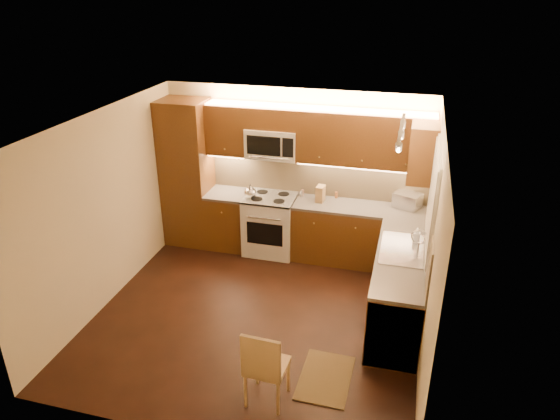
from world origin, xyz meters
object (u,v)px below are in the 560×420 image
(kettle, at_px, (250,191))
(knife_block, at_px, (320,194))
(sink, at_px, (403,244))
(soap_bottle, at_px, (417,235))
(toaster_oven, at_px, (408,200))
(stove, at_px, (271,224))
(microwave, at_px, (273,143))
(dining_chair, at_px, (267,364))

(kettle, relative_size, knife_block, 0.91)
(knife_block, bearing_deg, kettle, -164.23)
(sink, height_order, soap_bottle, soap_bottle)
(toaster_oven, bearing_deg, stove, -151.07)
(stove, bearing_deg, microwave, 90.00)
(knife_block, distance_m, dining_chair, 3.15)
(soap_bottle, bearing_deg, dining_chair, -115.49)
(stove, height_order, knife_block, knife_block)
(sink, height_order, knife_block, knife_block)
(microwave, distance_m, toaster_oven, 2.12)
(stove, distance_m, knife_block, 0.94)
(soap_bottle, bearing_deg, sink, -115.15)
(dining_chair, bearing_deg, toaster_oven, 72.58)
(microwave, height_order, knife_block, microwave)
(kettle, bearing_deg, toaster_oven, -7.08)
(stove, xyz_separation_m, dining_chair, (0.82, -3.01, -0.01))
(knife_block, bearing_deg, stove, -168.92)
(toaster_oven, bearing_deg, soap_bottle, -57.75)
(kettle, distance_m, soap_bottle, 2.55)
(microwave, distance_m, knife_block, 1.02)
(soap_bottle, relative_size, dining_chair, 0.21)
(kettle, bearing_deg, dining_chair, -83.65)
(stove, relative_size, dining_chair, 1.03)
(stove, relative_size, soap_bottle, 4.90)
(knife_block, relative_size, dining_chair, 0.27)
(sink, bearing_deg, stove, 150.64)
(toaster_oven, xyz_separation_m, dining_chair, (-1.18, -3.19, -0.56))
(knife_block, bearing_deg, microwave, -179.27)
(stove, height_order, sink, sink)
(sink, height_order, dining_chair, sink)
(sink, distance_m, knife_block, 1.74)
(stove, relative_size, kettle, 4.22)
(microwave, height_order, toaster_oven, microwave)
(microwave, xyz_separation_m, sink, (2.00, -1.26, -0.74))
(knife_block, distance_m, soap_bottle, 1.70)
(kettle, height_order, dining_chair, kettle)
(toaster_oven, height_order, knife_block, knife_block)
(stove, bearing_deg, kettle, -157.63)
(microwave, relative_size, kettle, 3.49)
(microwave, relative_size, soap_bottle, 4.05)
(soap_bottle, bearing_deg, microwave, 161.48)
(stove, xyz_separation_m, sink, (2.00, -1.12, 0.52))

